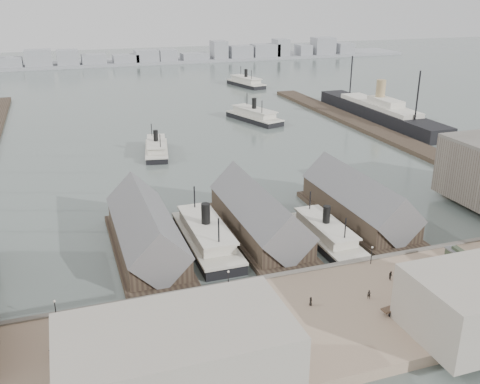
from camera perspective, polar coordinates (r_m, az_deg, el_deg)
name	(u,v)px	position (r m, az deg, el deg)	size (l,w,h in m)	color
ground	(288,268)	(111.01, 5.10, -8.12)	(900.00, 900.00, 0.00)	#4C5854
quay	(335,317)	(95.32, 10.11, -13.02)	(180.00, 30.00, 2.00)	gray
seawall	(299,276)	(106.35, 6.27, -8.85)	(180.00, 1.20, 2.30)	#59544C
east_wharf	(376,131)	(220.62, 14.31, 6.33)	(10.00, 180.00, 1.60)	#2D231C
ferry_shed_west	(146,232)	(116.91, -10.03, -4.26)	(14.00, 42.00, 12.60)	#2D231C
ferry_shed_center	(259,217)	(122.93, 2.00, -2.65)	(14.00, 42.00, 12.60)	#2D231C
ferry_shed_east	(358,203)	(133.82, 12.46, -1.14)	(14.00, 42.00, 12.60)	#2D231C
street_bldg_west	(177,365)	(73.20, -6.72, -17.85)	(30.00, 16.00, 12.00)	gray
lamp_post_far_w	(55,306)	(94.91, -19.13, -11.45)	(0.44, 0.44, 3.92)	black
lamp_post_near_w	(228,276)	(98.26, -1.25, -9.00)	(0.44, 0.44, 3.92)	black
lamp_post_near_e	(372,252)	(110.01, 13.88, -6.21)	(0.44, 0.44, 3.92)	black
far_shore	(106,60)	(427.08, -14.09, 13.54)	(500.00, 40.00, 15.72)	gray
ferry_docked_west	(206,236)	(118.66, -3.62, -4.70)	(9.09, 30.28, 10.82)	black
ferry_docked_east	(325,233)	(122.17, 9.09, -4.34)	(7.75, 25.83, 9.22)	black
ferry_open_near	(156,148)	(187.75, -8.91, 4.65)	(11.79, 25.92, 8.92)	black
ferry_open_mid	(254,115)	(233.33, 1.51, 8.17)	(17.61, 31.23, 10.68)	black
ferry_open_far	(246,82)	(320.90, 0.64, 11.65)	(15.63, 30.86, 10.57)	black
ocean_steamer	(379,111)	(243.91, 14.60, 8.35)	(11.79, 86.16, 17.23)	black
tram	(465,265)	(112.77, 22.91, -7.15)	(2.83, 10.03, 3.55)	black
horse_cart_left	(125,338)	(87.84, -12.19, -15.00)	(4.34, 4.27, 1.67)	black
horse_cart_center	(250,321)	(89.92, 1.11, -13.55)	(4.91, 1.72, 1.57)	black
horse_cart_right	(399,309)	(96.54, 16.59, -11.91)	(4.66, 2.01, 1.45)	black
pedestrian_1	(51,350)	(88.35, -19.51, -15.56)	(0.87, 0.68, 1.78)	black
pedestrian_2	(215,299)	(95.15, -2.71, -11.37)	(1.18, 0.68, 1.83)	black
pedestrian_3	(255,332)	(87.40, 1.63, -14.69)	(0.96, 0.40, 1.63)	black
pedestrian_4	(311,301)	(95.56, 7.54, -11.47)	(0.78, 0.51, 1.60)	black
pedestrian_5	(369,294)	(99.23, 13.60, -10.58)	(0.61, 0.45, 1.68)	black
pedestrian_6	(391,275)	(106.21, 15.77, -8.56)	(0.85, 0.66, 1.75)	black
pedestrian_10	(230,308)	(92.76, -1.08, -12.31)	(0.64, 0.47, 1.75)	black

